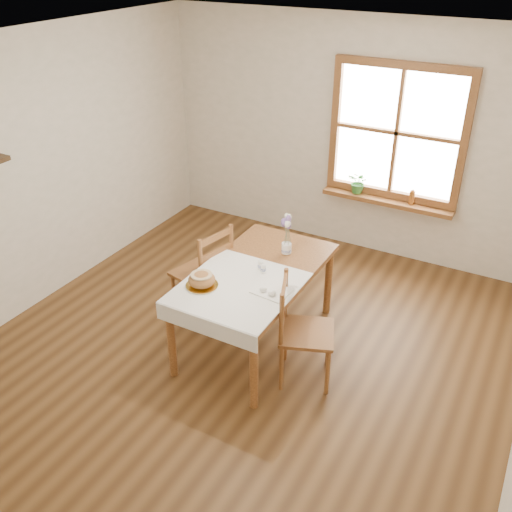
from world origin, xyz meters
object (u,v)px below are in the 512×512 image
at_px(dining_table, 256,279).
at_px(bread_plate, 202,285).
at_px(chair_right, 307,331).
at_px(chair_left, 202,271).
at_px(flower_vase, 286,249).

relative_size(dining_table, bread_plate, 6.15).
distance_m(chair_right, bread_plate, 0.94).
bearing_deg(bread_plate, chair_left, 124.99).
bearing_deg(flower_vase, bread_plate, -113.05).
relative_size(dining_table, flower_vase, 16.36).
distance_m(chair_left, bread_plate, 0.73).
height_order(dining_table, flower_vase, flower_vase).
height_order(chair_left, flower_vase, chair_left).
xyz_separation_m(dining_table, chair_left, (-0.65, 0.12, -0.17)).
bearing_deg(chair_right, flower_vase, 17.51).
distance_m(dining_table, chair_left, 0.69).
distance_m(dining_table, bread_plate, 0.52).
distance_m(dining_table, chair_right, 0.66).
xyz_separation_m(chair_left, chair_right, (1.25, -0.33, -0.03)).
xyz_separation_m(dining_table, bread_plate, (-0.26, -0.44, 0.10)).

